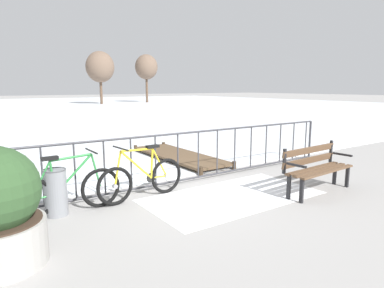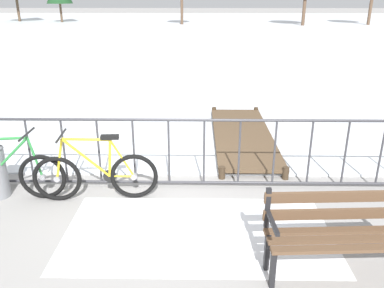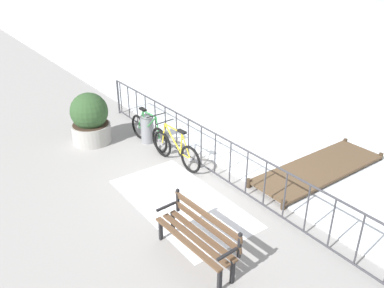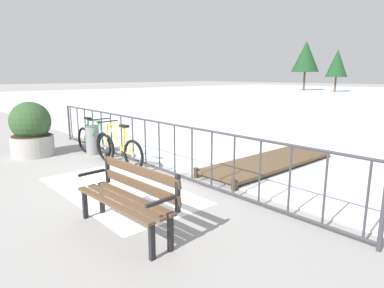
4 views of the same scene
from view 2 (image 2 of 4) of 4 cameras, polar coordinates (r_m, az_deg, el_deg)
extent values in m
plane|color=gray|center=(5.96, -5.69, -6.17)|extent=(160.00, 160.00, 0.00)
cube|color=silver|center=(33.78, -0.23, 16.34)|extent=(80.00, 56.00, 0.03)
cube|color=white|center=(4.88, 0.86, -12.65)|extent=(3.21, 1.67, 0.01)
cylinder|color=#38383D|center=(5.57, -6.08, 3.50)|extent=(9.00, 0.04, 0.04)
cylinder|color=#38383D|center=(5.93, -5.72, -5.49)|extent=(9.00, 0.04, 0.04)
cylinder|color=#38383D|center=(6.19, -22.47, -0.96)|extent=(0.03, 0.03, 0.97)
cylinder|color=#38383D|center=(6.01, -18.01, -1.01)|extent=(0.03, 0.03, 0.97)
cylinder|color=#38383D|center=(5.87, -13.31, -1.07)|extent=(0.03, 0.03, 0.97)
cylinder|color=#38383D|center=(5.76, -8.40, -1.11)|extent=(0.03, 0.03, 0.97)
cylinder|color=#38383D|center=(5.70, -3.36, -1.15)|extent=(0.03, 0.03, 0.97)
cylinder|color=#38383D|center=(5.69, 1.75, -1.19)|extent=(0.03, 0.03, 0.97)
cylinder|color=#38383D|center=(5.72, 6.85, -1.21)|extent=(0.03, 0.03, 0.97)
cylinder|color=#38383D|center=(5.79, 11.86, -1.22)|extent=(0.03, 0.03, 0.97)
cylinder|color=#38383D|center=(5.91, 16.70, -1.23)|extent=(0.03, 0.03, 0.97)
cylinder|color=#38383D|center=(6.07, 21.32, -1.22)|extent=(0.03, 0.03, 0.97)
cylinder|color=#38383D|center=(6.27, 25.68, -1.21)|extent=(0.03, 0.03, 0.97)
torus|color=black|center=(5.86, -20.82, -4.48)|extent=(0.66, 0.07, 0.66)
cylinder|color=gray|center=(5.86, -20.82, -4.48)|extent=(0.08, 0.06, 0.08)
cylinder|color=#2D843D|center=(5.90, -25.01, -1.72)|extent=(0.61, 0.05, 0.59)
cylinder|color=#2D843D|center=(5.82, -25.59, 0.69)|extent=(0.63, 0.05, 0.07)
cylinder|color=#2D843D|center=(5.77, -21.77, -1.85)|extent=(0.16, 0.04, 0.59)
cylinder|color=black|center=(5.68, -22.82, 1.33)|extent=(0.04, 0.52, 0.03)
torus|color=black|center=(5.55, -8.36, -4.67)|extent=(0.66, 0.12, 0.66)
cylinder|color=gray|center=(5.55, -8.36, -4.67)|extent=(0.08, 0.07, 0.08)
torus|color=black|center=(5.73, -18.93, -4.80)|extent=(0.66, 0.12, 0.66)
cylinder|color=gray|center=(5.73, -18.93, -4.80)|extent=(0.08, 0.07, 0.08)
cylinder|color=yellow|center=(5.47, -11.81, -2.03)|extent=(0.08, 0.04, 0.53)
cylinder|color=yellow|center=(5.51, -15.07, -1.95)|extent=(0.61, 0.09, 0.59)
cylinder|color=yellow|center=(5.42, -15.11, 0.64)|extent=(0.63, 0.09, 0.07)
cylinder|color=yellow|center=(5.56, -10.10, -4.60)|extent=(0.34, 0.06, 0.05)
cylinder|color=yellow|center=(5.45, -10.06, -2.08)|extent=(0.32, 0.06, 0.56)
cylinder|color=yellow|center=(5.60, -18.65, -2.11)|extent=(0.16, 0.05, 0.59)
cube|color=black|center=(5.35, -11.83, 0.99)|extent=(0.25, 0.12, 0.05)
cylinder|color=black|center=(5.46, -18.42, 1.19)|extent=(0.07, 0.52, 0.03)
cylinder|color=black|center=(5.58, -11.83, -4.54)|extent=(0.18, 0.04, 0.18)
cube|color=brown|center=(4.40, 20.85, -11.63)|extent=(1.60, 0.18, 0.04)
cube|color=brown|center=(4.28, 21.63, -12.71)|extent=(1.60, 0.18, 0.04)
cube|color=brown|center=(4.16, 22.45, -13.85)|extent=(1.60, 0.18, 0.04)
cube|color=brown|center=(4.40, 20.62, -9.44)|extent=(1.60, 0.14, 0.12)
cube|color=brown|center=(4.31, 20.96, -7.13)|extent=(1.60, 0.14, 0.12)
cube|color=black|center=(4.07, 11.63, -17.20)|extent=(0.05, 0.06, 0.44)
cube|color=black|center=(4.27, 10.80, -15.05)|extent=(0.05, 0.06, 0.44)
cube|color=black|center=(4.13, 10.87, -9.08)|extent=(0.05, 0.05, 0.45)
cube|color=black|center=(3.94, 11.64, -11.20)|extent=(0.06, 0.40, 0.04)
cube|color=brown|center=(7.77, 7.31, 1.31)|extent=(1.10, 3.41, 0.06)
cylinder|color=#3C2E20|center=(6.16, 4.36, -4.16)|extent=(0.10, 0.10, 0.20)
cylinder|color=#3C2E20|center=(6.30, 13.40, -4.12)|extent=(0.10, 0.10, 0.20)
cylinder|color=#3C2E20|center=(9.36, 3.21, 4.72)|extent=(0.10, 0.10, 0.20)
cylinder|color=#3C2E20|center=(9.45, 9.23, 4.64)|extent=(0.10, 0.10, 0.20)
cylinder|color=brown|center=(41.28, 24.49, 17.88)|extent=(0.29, 0.29, 3.58)
cylinder|color=brown|center=(38.52, 15.95, 18.54)|extent=(0.29, 0.29, 3.24)
cylinder|color=brown|center=(43.78, -18.52, 18.33)|extent=(0.22, 0.22, 3.02)
cylinder|color=brown|center=(38.50, -1.48, 19.26)|extent=(0.25, 0.25, 3.21)
cylinder|color=brown|center=(46.41, -24.03, 18.40)|extent=(0.26, 0.26, 4.08)
camera|label=1|loc=(4.01, -89.67, -11.21)|focal=31.34mm
camera|label=3|loc=(5.86, 94.46, 18.45)|focal=36.99mm
camera|label=4|loc=(5.22, 73.70, -2.40)|focal=30.86mm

